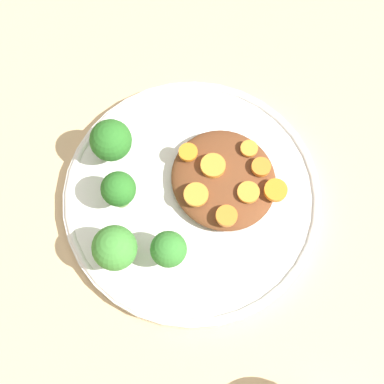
% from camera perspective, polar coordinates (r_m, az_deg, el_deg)
% --- Properties ---
extents(ground_plane, '(4.00, 4.00, 0.00)m').
position_cam_1_polar(ground_plane, '(0.73, -0.00, -0.80)').
color(ground_plane, tan).
extents(plate, '(0.29, 0.29, 0.02)m').
position_cam_1_polar(plate, '(0.72, -0.00, -0.53)').
color(plate, silver).
rests_on(plate, ground_plane).
extents(stew_mound, '(0.12, 0.11, 0.02)m').
position_cam_1_polar(stew_mound, '(0.71, 2.82, 1.11)').
color(stew_mound, brown).
rests_on(stew_mound, plate).
extents(broccoli_floret_0, '(0.04, 0.04, 0.05)m').
position_cam_1_polar(broccoli_floret_0, '(0.66, -2.09, -5.16)').
color(broccoli_floret_0, '#759E51').
rests_on(broccoli_floret_0, plate).
extents(broccoli_floret_1, '(0.05, 0.05, 0.06)m').
position_cam_1_polar(broccoli_floret_1, '(0.70, -7.22, 4.54)').
color(broccoli_floret_1, '#759E51').
rests_on(broccoli_floret_1, plate).
extents(broccoli_floret_2, '(0.04, 0.04, 0.06)m').
position_cam_1_polar(broccoli_floret_2, '(0.68, -6.53, 0.18)').
color(broccoli_floret_2, '#759E51').
rests_on(broccoli_floret_2, plate).
extents(broccoli_floret_3, '(0.05, 0.05, 0.06)m').
position_cam_1_polar(broccoli_floret_3, '(0.66, -6.89, -5.00)').
color(broccoli_floret_3, '#7FA85B').
rests_on(broccoli_floret_3, plate).
extents(carrot_slice_0, '(0.03, 0.03, 0.01)m').
position_cam_1_polar(carrot_slice_0, '(0.69, 0.40, -0.21)').
color(carrot_slice_0, orange).
rests_on(carrot_slice_0, stew_mound).
extents(carrot_slice_1, '(0.02, 0.02, 0.01)m').
position_cam_1_polar(carrot_slice_1, '(0.70, -0.35, 3.56)').
color(carrot_slice_1, orange).
rests_on(carrot_slice_1, stew_mound).
extents(carrot_slice_2, '(0.03, 0.03, 0.01)m').
position_cam_1_polar(carrot_slice_2, '(0.70, 1.88, 2.35)').
color(carrot_slice_2, orange).
rests_on(carrot_slice_2, stew_mound).
extents(carrot_slice_3, '(0.02, 0.02, 0.00)m').
position_cam_1_polar(carrot_slice_3, '(0.71, 5.11, 3.87)').
color(carrot_slice_3, orange).
rests_on(carrot_slice_3, stew_mound).
extents(carrot_slice_4, '(0.02, 0.02, 0.01)m').
position_cam_1_polar(carrot_slice_4, '(0.68, 3.09, -2.14)').
color(carrot_slice_4, orange).
rests_on(carrot_slice_4, stew_mound).
extents(carrot_slice_5, '(0.02, 0.02, 0.01)m').
position_cam_1_polar(carrot_slice_5, '(0.70, 6.16, 2.22)').
color(carrot_slice_5, orange).
rests_on(carrot_slice_5, stew_mound).
extents(carrot_slice_6, '(0.02, 0.02, 0.00)m').
position_cam_1_polar(carrot_slice_6, '(0.69, 5.04, -0.03)').
color(carrot_slice_6, orange).
rests_on(carrot_slice_6, stew_mound).
extents(carrot_slice_7, '(0.03, 0.03, 0.01)m').
position_cam_1_polar(carrot_slice_7, '(0.69, 7.45, 0.16)').
color(carrot_slice_7, orange).
rests_on(carrot_slice_7, stew_mound).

